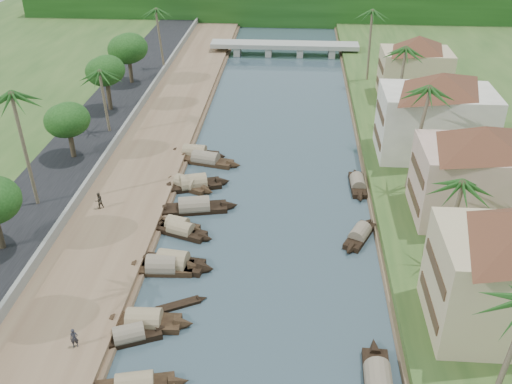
{
  "coord_description": "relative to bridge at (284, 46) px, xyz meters",
  "views": [
    {
      "loc": [
        2.23,
        -36.03,
        31.95
      ],
      "look_at": [
        -1.44,
        15.71,
        2.0
      ],
      "focal_mm": 40.0,
      "sensor_mm": 36.0,
      "label": 1
    }
  ],
  "objects": [
    {
      "name": "tree_6",
      "position": [
        24.0,
        -41.97,
        4.86
      ],
      "size": [
        4.37,
        4.37,
        7.3
      ],
      "color": "#4A3A2A",
      "rests_on": "ground"
    },
    {
      "name": "sampan_3",
      "position": [
        -9.82,
        -76.39,
        -1.32
      ],
      "size": [
        6.91,
        3.98,
        1.91
      ],
      "rotation": [
        0.0,
        0.0,
        0.4
      ],
      "color": "black",
      "rests_on": "ground"
    },
    {
      "name": "sampan_4",
      "position": [
        -9.02,
        -74.74,
        -1.3
      ],
      "size": [
        8.12,
        2.17,
        2.29
      ],
      "rotation": [
        0.0,
        0.0,
        0.03
      ],
      "color": "black",
      "rests_on": "ground"
    },
    {
      "name": "person_far",
      "position": [
        -17.62,
        -58.66,
        -0.03
      ],
      "size": [
        1.09,
        1.09,
        1.78
      ],
      "primitive_type": "imported",
      "rotation": [
        0.0,
        0.0,
        3.91
      ],
      "color": "#393127",
      "rests_on": "left_bank"
    },
    {
      "name": "tree_4",
      "position": [
        -24.0,
        -32.96,
        5.26
      ],
      "size": [
        4.9,
        4.9,
        7.69
      ],
      "color": "#4A3A2A",
      "rests_on": "ground"
    },
    {
      "name": "sampan_8",
      "position": [
        -9.03,
        -60.86,
        -1.31
      ],
      "size": [
        6.34,
        3.13,
        1.96
      ],
      "rotation": [
        0.0,
        0.0,
        -0.28
      ],
      "color": "black",
      "rests_on": "ground"
    },
    {
      "name": "palm_3",
      "position": [
        16.0,
        -35.42,
        9.71
      ],
      "size": [
        3.2,
        3.2,
        12.04
      ],
      "color": "#6E6249",
      "rests_on": "ground"
    },
    {
      "name": "treeline",
      "position": [
        -0.0,
        28.0,
        2.28
      ],
      "size": [
        120.0,
        14.0,
        8.0
      ],
      "color": "#14380F",
      "rests_on": "ground"
    },
    {
      "name": "right_bank",
      "position": [
        19.0,
        -52.0,
        -1.12
      ],
      "size": [
        16.0,
        180.0,
        1.2
      ],
      "primitive_type": "cube",
      "color": "#2B491D",
      "rests_on": "ground"
    },
    {
      "name": "building_mid",
      "position": [
        19.99,
        -58.0,
        4.41
      ],
      "size": [
        14.11,
        14.11,
        9.7
      ],
      "color": "#CEA192",
      "rests_on": "right_bank"
    },
    {
      "name": "sampan_11",
      "position": [
        -8.81,
        -52.35,
        -1.3
      ],
      "size": [
        8.78,
        4.4,
        2.44
      ],
      "rotation": [
        0.0,
        0.0,
        0.31
      ],
      "color": "black",
      "rests_on": "ground"
    },
    {
      "name": "palm_1",
      "position": [
        16.0,
        -65.97,
        7.32
      ],
      "size": [
        3.2,
        3.2,
        9.56
      ],
      "color": "#6E6249",
      "rests_on": "ground"
    },
    {
      "name": "sampan_15",
      "position": [
        9.09,
        -61.22,
        -1.31
      ],
      "size": [
        4.28,
        6.98,
        1.93
      ],
      "rotation": [
        0.0,
        0.0,
        1.13
      ],
      "color": "black",
      "rests_on": "ground"
    },
    {
      "name": "left_bank",
      "position": [
        -16.0,
        -52.0,
        -1.32
      ],
      "size": [
        10.0,
        180.0,
        0.8
      ],
      "primitive_type": "cube",
      "color": "brown",
      "rests_on": "ground"
    },
    {
      "name": "bridge",
      "position": [
        0.0,
        0.0,
        0.0
      ],
      "size": [
        28.0,
        4.0,
        2.4
      ],
      "color": "gray",
      "rests_on": "ground"
    },
    {
      "name": "sampan_10",
      "position": [
        -9.65,
        -52.41,
        -1.31
      ],
      "size": [
        7.39,
        4.45,
        2.06
      ],
      "rotation": [
        0.0,
        0.0,
        -0.42
      ],
      "color": "black",
      "rests_on": "ground"
    },
    {
      "name": "building_far",
      "position": [
        18.99,
        -44.0,
        4.66
      ],
      "size": [
        15.59,
        15.59,
        10.2
      ],
      "color": "white",
      "rests_on": "right_bank"
    },
    {
      "name": "palm_8",
      "position": [
        -20.5,
        -13.57,
        9.27
      ],
      "size": [
        3.2,
        3.2,
        11.38
      ],
      "color": "#6E6249",
      "rests_on": "ground"
    },
    {
      "name": "building_distant",
      "position": [
        19.99,
        -24.0,
        4.16
      ],
      "size": [
        12.62,
        12.62,
        9.2
      ],
      "color": "tan",
      "rests_on": "right_bank"
    },
    {
      "name": "sampan_16",
      "position": [
        9.75,
        -50.91,
        -1.32
      ],
      "size": [
        1.72,
        7.6,
        1.89
      ],
      "rotation": [
        0.0,
        0.0,
        1.6
      ],
      "color": "black",
      "rests_on": "ground"
    },
    {
      "name": "palm_6",
      "position": [
        -22.0,
        -40.45,
        7.55
      ],
      "size": [
        3.2,
        3.2,
        9.6
      ],
      "color": "#6E6249",
      "rests_on": "ground"
    },
    {
      "name": "tree_3",
      "position": [
        -24.0,
        -48.22,
        4.31
      ],
      "size": [
        4.79,
        4.79,
        6.68
      ],
      "color": "#4A3A2A",
      "rests_on": "ground"
    },
    {
      "name": "palm_2",
      "position": [
        15.0,
        -52.66,
        10.56
      ],
      "size": [
        3.2,
        3.2,
        12.91
      ],
      "color": "#6E6249",
      "rests_on": "ground"
    },
    {
      "name": "ground",
      "position": [
        -0.0,
        -72.0,
        -1.72
      ],
      "size": [
        220.0,
        220.0,
        0.0
      ],
      "primitive_type": "plane",
      "color": "#33454D",
      "rests_on": "ground"
    },
    {
      "name": "person_near",
      "position": [
        -13.34,
        -78.1,
        -0.11
      ],
      "size": [
        0.68,
        0.55,
        1.63
      ],
      "primitive_type": "imported",
      "rotation": [
        0.0,
        0.0,
        0.31
      ],
      "color": "#25242B",
      "rests_on": "left_bank"
    },
    {
      "name": "tree_5",
      "position": [
        -24.0,
        -21.29,
        5.07
      ],
      "size": [
        5.54,
        5.54,
        7.75
      ],
      "color": "#4A3A2A",
      "rests_on": "ground"
    },
    {
      "name": "sampan_13",
      "position": [
        -10.0,
        -44.42,
        -1.31
      ],
      "size": [
        8.36,
        2.64,
        2.25
      ],
      "rotation": [
        0.0,
        0.0,
        -0.11
      ],
      "color": "black",
      "rests_on": "ground"
    },
    {
      "name": "canoe_1",
      "position": [
        -6.79,
        -72.27,
        -1.62
      ],
      "size": [
        4.93,
        3.09,
        0.83
      ],
      "rotation": [
        0.0,
        0.0,
        0.48
      ],
      "color": "black",
      "rests_on": "ground"
    },
    {
      "name": "sampan_5",
      "position": [
        -8.25,
        -67.05,
        -1.3
      ],
      "size": [
        8.16,
        2.99,
        2.51
      ],
      "rotation": [
        0.0,
        0.0,
        -0.13
      ],
      "color": "black",
      "rests_on": "ground"
    },
    {
      "name": "palm_7",
      "position": [
        14.0,
        -16.6,
        10.19
      ],
      "size": [
        3.2,
        3.2,
        12.54
      ],
      "color": "#6E6249",
      "rests_on": "ground"
    },
    {
      "name": "palm_5",
      "position": [
        -24.0,
        -59.14,
        11.3
      ],
      "size": [
        3.2,
        3.2,
        13.49
      ],
      "color": "#6E6249",
      "rests_on": "ground"
    },
    {
      "name": "sampan_12",
      "position": [
        -8.36,
        -46.16,
        -1.31
      ],
      "size": [
        9.52,
        3.84,
        2.23
      ],
      "rotation": [
        0.0,
        0.0,
        -0.24
      ],
      "color": "black",
      "rests_on": "ground"
    },
    {
      "name": "retaining_wall",
      "position": [
        -20.2,
        -52.0,
        -0.37
      ],
      "size": [
        0.4,
        180.0,
        1.1
      ],
      "primitive_type": "cube",
      "color": "slate",
      "rests_on": "left_bank"
    },
    {
      "name": "road",
      "position": [
        -24.5,
        -52.0,
        -1.02
      ],
      "size": [
        8.0,
        180.0,
        1.4
      ],
      "primitive_type": "cube",
      "color": "black",
      "rests_on": "ground"
    },
    {
      "name": "sampan_6",
      "position": [
        -9.13,
        -67.65,
        -1.3
      ],
      "size": [
        7.99,
        2.3,
        2.35
      ],
      "rotation": [
        0.0,
        0.0,
        0.05
      ],
      "color": "black",
      "rests_on": "ground"
    },
    {
      "name": "sampan_9",
      "position": [
        -7.92,
        -57.26,
        -1.3
      ],
      "size": [
        9.74,
        3.71,
        2.39
      ],
      "rotation": [
        0.0,
        0.0,
        0.2
      ],
      "color": "black",
      "rests_on": "ground"
    },
    {
      "name": "sampan_7",
      "position": [
        -8.52,
        -61.71,
        -1.31
      ],
      "size": [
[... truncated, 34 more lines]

